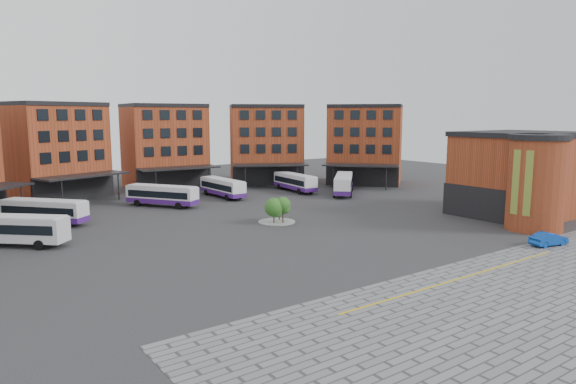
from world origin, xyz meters
TOP-DOWN VIEW (x-y plane):
  - ground at (0.00, 0.00)m, footprint 160.00×160.00m
  - paving_zone at (2.00, -22.00)m, footprint 50.00×22.00m
  - yellow_line at (2.00, -14.00)m, footprint 26.00×0.15m
  - main_building at (-4.77, 38.25)m, footprint 94.14×42.48m
  - east_building at (28.70, -3.06)m, footprint 17.40×15.40m
  - tree_island at (1.85, 11.52)m, footprint 4.40×4.40m
  - bus_a at (-25.19, 17.79)m, footprint 9.42×9.02m
  - bus_b at (-20.78, 26.69)m, footprint 8.66×9.42m
  - bus_c at (-4.96, 30.18)m, footprint 7.84×10.06m
  - bus_d at (5.84, 32.52)m, footprint 2.79×10.29m
  - bus_e at (18.73, 31.04)m, footprint 3.33×10.55m
  - bus_f at (23.20, 23.85)m, footprint 9.66×9.86m
  - blue_car at (17.39, -12.67)m, footprint 4.25×2.16m

SIDE VIEW (x-z plane):
  - ground at x=0.00m, z-range 0.00..0.00m
  - paving_zone at x=2.00m, z-range 0.00..0.02m
  - yellow_line at x=2.00m, z-range 0.02..0.04m
  - blue_car at x=17.39m, z-range 0.00..1.34m
  - bus_d at x=5.84m, z-range 0.12..3.00m
  - bus_e at x=18.73m, z-range 0.12..3.04m
  - bus_b at x=-20.78m, z-range 0.12..3.06m
  - bus_c at x=-4.96m, z-range 0.12..3.08m
  - bus_f at x=23.20m, z-range 0.13..3.29m
  - tree_island at x=1.85m, z-range 0.20..3.37m
  - bus_a at x=-25.19m, z-range 0.28..3.28m
  - east_building at x=28.70m, z-range -0.01..10.59m
  - main_building at x=-4.77m, z-range -0.07..14.53m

